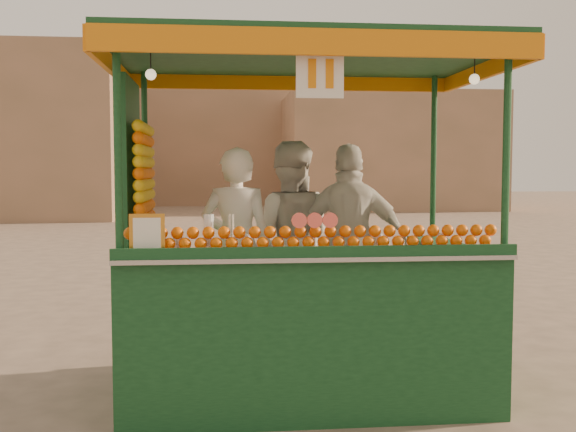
{
  "coord_description": "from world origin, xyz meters",
  "views": [
    {
      "loc": [
        -0.46,
        -5.31,
        1.75
      ],
      "look_at": [
        0.07,
        -0.2,
        1.39
      ],
      "focal_mm": 41.51,
      "sensor_mm": 36.0,
      "label": 1
    }
  ],
  "objects": [
    {
      "name": "ground",
      "position": [
        0.0,
        0.0,
        0.0
      ],
      "size": [
        90.0,
        90.0,
        0.0
      ],
      "primitive_type": "plane",
      "color": "brown",
      "rests_on": "ground"
    },
    {
      "name": "building_right",
      "position": [
        7.0,
        24.0,
        2.5
      ],
      "size": [
        9.0,
        6.0,
        5.0
      ],
      "primitive_type": "cube",
      "color": "#A2775C",
      "rests_on": "ground"
    },
    {
      "name": "building_center",
      "position": [
        -2.0,
        30.0,
        3.5
      ],
      "size": [
        14.0,
        7.0,
        7.0
      ],
      "primitive_type": "cube",
      "color": "#A2775C",
      "rests_on": "ground"
    },
    {
      "name": "juice_cart",
      "position": [
        0.11,
        -0.3,
        0.87
      ],
      "size": [
        2.94,
        1.91,
        2.67
      ],
      "color": "#0F371A",
      "rests_on": "ground"
    },
    {
      "name": "vendor_left",
      "position": [
        -0.32,
        0.07,
        1.12
      ],
      "size": [
        0.66,
        0.51,
        1.61
      ],
      "rotation": [
        0.0,
        0.0,
        2.91
      ],
      "color": "white",
      "rests_on": "ground"
    },
    {
      "name": "vendor_middle",
      "position": [
        0.12,
        0.31,
        1.15
      ],
      "size": [
        0.91,
        0.77,
        1.67
      ],
      "rotation": [
        0.0,
        0.0,
        2.97
      ],
      "color": "beige",
      "rests_on": "ground"
    },
    {
      "name": "vendor_right",
      "position": [
        0.63,
        0.13,
        1.14
      ],
      "size": [
        1.0,
        0.5,
        1.65
      ],
      "rotation": [
        0.0,
        0.0,
        3.04
      ],
      "color": "beige",
      "rests_on": "ground"
    }
  ]
}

